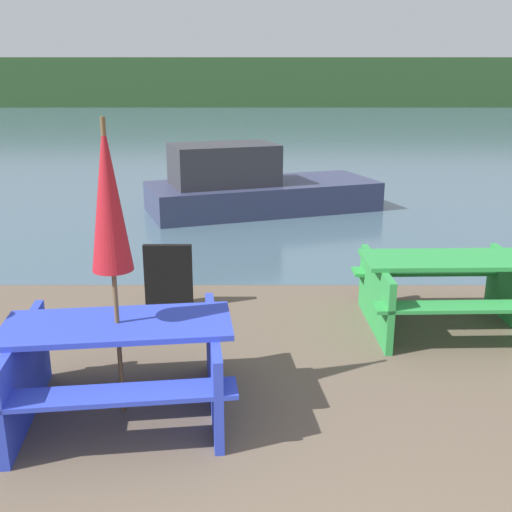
{
  "coord_description": "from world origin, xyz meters",
  "views": [
    {
      "loc": [
        -0.48,
        -1.11,
        2.59
      ],
      "look_at": [
        -0.46,
        4.65,
        0.85
      ],
      "focal_mm": 42.0,
      "sensor_mm": 36.0,
      "label": 1
    }
  ],
  "objects": [
    {
      "name": "far_treeline",
      "position": [
        0.0,
        51.16,
        2.0
      ],
      "size": [
        80.0,
        1.6,
        4.0
      ],
      "color": "#284723",
      "rests_on": "water"
    },
    {
      "name": "boat",
      "position": [
        -0.57,
        10.58,
        0.48
      ],
      "size": [
        4.8,
        3.15,
        1.34
      ],
      "rotation": [
        0.0,
        0.0,
        0.33
      ],
      "color": "#333856",
      "rests_on": "water"
    },
    {
      "name": "picnic_table_green",
      "position": [
        1.53,
        4.83,
        0.47
      ],
      "size": [
        1.82,
        1.43,
        0.78
      ],
      "rotation": [
        0.0,
        0.0,
        0.03
      ],
      "color": "green",
      "rests_on": "ground_plane"
    },
    {
      "name": "umbrella_crimson",
      "position": [
        -1.55,
        3.14,
        1.74
      ],
      "size": [
        0.31,
        0.31,
        2.32
      ],
      "color": "brown",
      "rests_on": "ground_plane"
    },
    {
      "name": "picnic_table_blue",
      "position": [
        -1.55,
        3.14,
        0.47
      ],
      "size": [
        1.9,
        1.58,
        0.77
      ],
      "rotation": [
        0.0,
        0.0,
        0.12
      ],
      "color": "blue",
      "rests_on": "ground_plane"
    },
    {
      "name": "signboard",
      "position": [
        -1.49,
        5.41,
        0.38
      ],
      "size": [
        0.55,
        0.08,
        0.75
      ],
      "color": "black",
      "rests_on": "ground_plane"
    },
    {
      "name": "water",
      "position": [
        0.0,
        31.16,
        -0.0
      ],
      "size": [
        60.0,
        50.0,
        0.0
      ],
      "color": "#425B6B",
      "rests_on": "ground_plane"
    }
  ]
}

